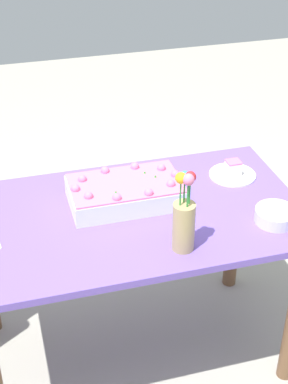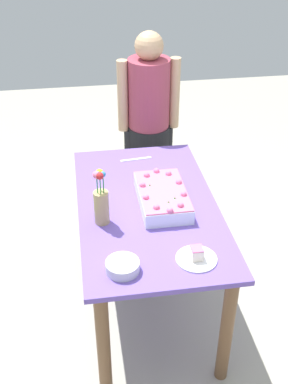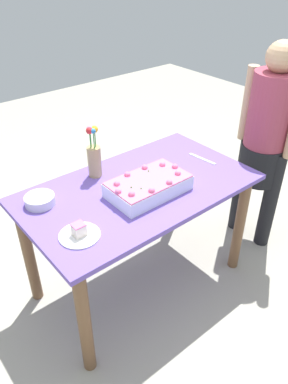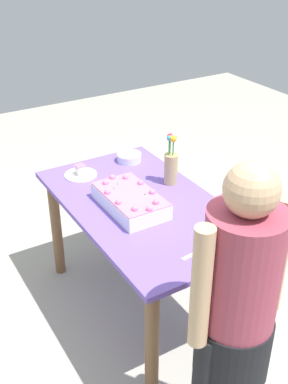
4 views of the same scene
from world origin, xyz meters
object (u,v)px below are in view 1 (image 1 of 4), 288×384
at_px(sheet_cake, 127,192).
at_px(serving_plate_with_slice, 233,172).
at_px(flower_vase, 184,219).
at_px(fruit_bowl, 276,216).

xyz_separation_m(sheet_cake, serving_plate_with_slice, (0.50, 0.08, -0.03)).
height_order(flower_vase, fruit_bowl, flower_vase).
height_order(serving_plate_with_slice, flower_vase, flower_vase).
distance_m(serving_plate_with_slice, fruit_bowl, 0.37).
bearing_deg(sheet_cake, flower_vase, -71.07).
bearing_deg(sheet_cake, fruit_bowl, -28.98).
bearing_deg(sheet_cake, serving_plate_with_slice, 8.68).
xyz_separation_m(sheet_cake, fruit_bowl, (0.52, -0.29, -0.02)).
xyz_separation_m(serving_plate_with_slice, fruit_bowl, (0.02, -0.37, 0.01)).
xyz_separation_m(sheet_cake, flower_vase, (0.12, -0.35, 0.08)).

